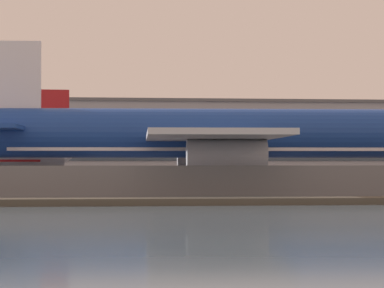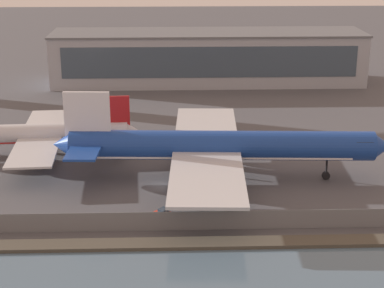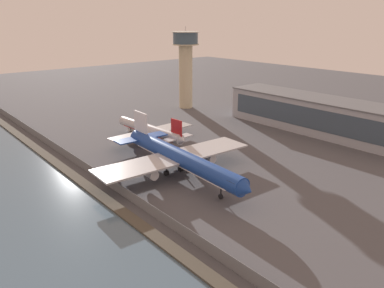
{
  "view_description": "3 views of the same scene",
  "coord_description": "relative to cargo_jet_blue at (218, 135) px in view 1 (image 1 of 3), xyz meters",
  "views": [
    {
      "loc": [
        -3.06,
        -85.15,
        3.06
      ],
      "look_at": [
        6.44,
        3.63,
        4.84
      ],
      "focal_mm": 85.0,
      "sensor_mm": 36.0,
      "label": 1
    },
    {
      "loc": [
        1.57,
        -96.2,
        39.68
      ],
      "look_at": [
        5.02,
        4.93,
        5.49
      ],
      "focal_mm": 60.0,
      "sensor_mm": 36.0,
      "label": 2
    },
    {
      "loc": [
        87.43,
        -58.01,
        43.1
      ],
      "look_at": [
        2.81,
        13.14,
        5.94
      ],
      "focal_mm": 35.0,
      "sensor_mm": 36.0,
      "label": 3
    }
  ],
  "objects": [
    {
      "name": "ground_plane",
      "position": [
        -8.92,
        -2.98,
        -5.69
      ],
      "size": [
        500.0,
        500.0,
        0.0
      ],
      "primitive_type": "plane",
      "color": "#4C4C51"
    },
    {
      "name": "terminal_building",
      "position": [
        2.72,
        70.22,
        1.17
      ],
      "size": [
        82.56,
        17.88,
        13.68
      ],
      "color": "#9EA3AD",
      "rests_on": "ground"
    },
    {
      "name": "baggage_tug",
      "position": [
        -8.3,
        -15.95,
        -4.88
      ],
      "size": [
        3.46,
        3.31,
        1.8
      ],
      "color": "red",
      "rests_on": "ground"
    },
    {
      "name": "shoreline_seawall",
      "position": [
        -8.92,
        -23.48,
        -5.44
      ],
      "size": [
        320.0,
        3.0,
        0.5
      ],
      "color": "#474238",
      "rests_on": "ground"
    },
    {
      "name": "cargo_jet_blue",
      "position": [
        0.0,
        0.0,
        0.0
      ],
      "size": [
        55.63,
        48.19,
        14.91
      ],
      "color": "#193D93",
      "rests_on": "ground"
    },
    {
      "name": "perimeter_fence",
      "position": [
        -8.92,
        -18.98,
        -4.29
      ],
      "size": [
        280.0,
        0.1,
        2.8
      ],
      "color": "slate",
      "rests_on": "ground"
    }
  ]
}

